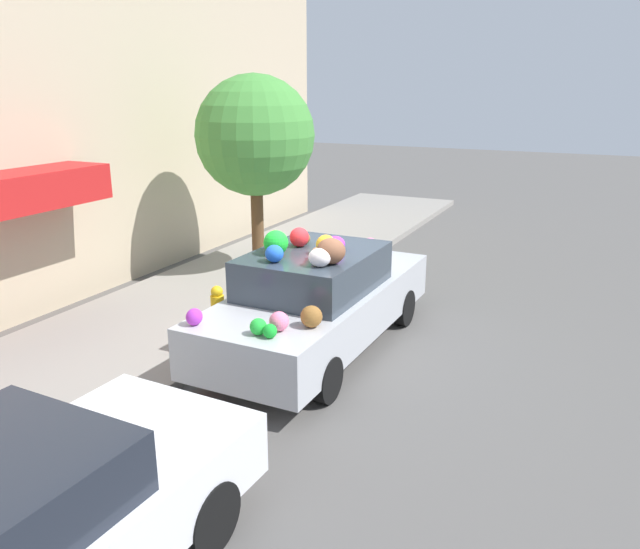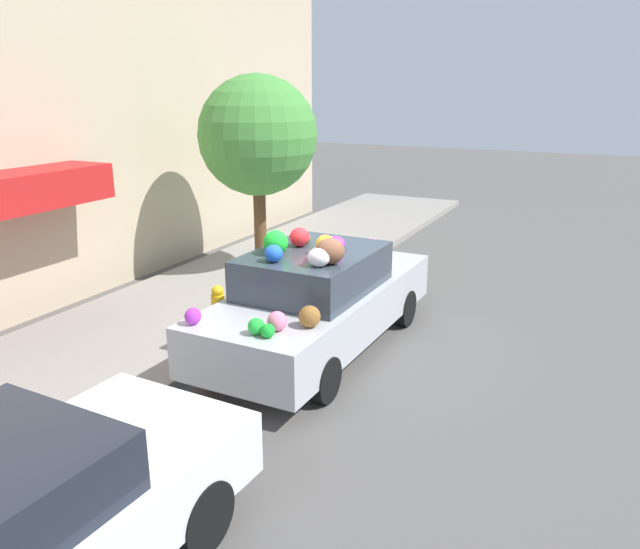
# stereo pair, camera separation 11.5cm
# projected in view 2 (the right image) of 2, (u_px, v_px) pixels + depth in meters

# --- Properties ---
(ground_plane) EXTENTS (60.00, 60.00, 0.00)m
(ground_plane) POSITION_uv_depth(u_px,v_px,m) (324.00, 348.00, 9.05)
(ground_plane) COLOR #565451
(sidewalk_curb) EXTENTS (24.00, 3.20, 0.14)m
(sidewalk_curb) POSITION_uv_depth(u_px,v_px,m) (176.00, 315.00, 10.18)
(sidewalk_curb) COLOR gray
(sidewalk_curb) RESTS_ON ground
(building_facade) EXTENTS (18.00, 1.20, 6.26)m
(building_facade) POSITION_uv_depth(u_px,v_px,m) (52.00, 122.00, 10.17)
(building_facade) COLOR #C6B293
(building_facade) RESTS_ON ground
(street_tree) EXTENTS (2.26, 2.26, 3.74)m
(street_tree) POSITION_uv_depth(u_px,v_px,m) (258.00, 136.00, 11.72)
(street_tree) COLOR brown
(street_tree) RESTS_ON sidewalk_curb
(fire_hydrant) EXTENTS (0.20, 0.20, 0.70)m
(fire_hydrant) POSITION_uv_depth(u_px,v_px,m) (218.00, 308.00, 9.28)
(fire_hydrant) COLOR gold
(fire_hydrant) RESTS_ON sidewalk_curb
(art_car) EXTENTS (4.54, 1.81, 1.83)m
(art_car) POSITION_uv_depth(u_px,v_px,m) (319.00, 297.00, 8.83)
(art_car) COLOR #B7BABF
(art_car) RESTS_ON ground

